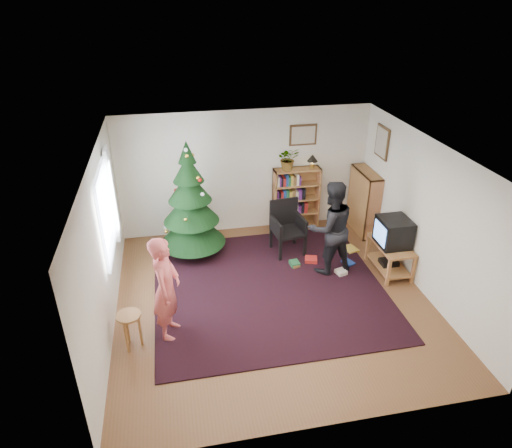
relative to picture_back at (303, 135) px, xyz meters
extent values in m
plane|color=brown|center=(-1.15, -2.48, -1.95)|extent=(5.00, 5.00, 0.00)
plane|color=white|center=(-1.15, -2.48, 0.55)|extent=(5.00, 5.00, 0.00)
cube|color=silver|center=(-1.15, 0.02, -0.70)|extent=(5.00, 0.02, 2.50)
cube|color=silver|center=(-1.15, -4.97, -0.70)|extent=(5.00, 0.02, 2.50)
cube|color=silver|center=(-3.65, -2.48, -0.70)|extent=(0.02, 5.00, 2.50)
cube|color=silver|center=(1.35, -2.48, -0.70)|extent=(0.02, 5.00, 2.50)
cube|color=black|center=(-1.15, -2.17, -1.94)|extent=(3.80, 3.60, 0.02)
cube|color=silver|center=(-3.62, -1.88, -0.45)|extent=(0.04, 1.20, 1.40)
cube|color=white|center=(-3.58, -1.18, -0.45)|extent=(0.06, 0.35, 1.60)
cube|color=#4C3319|center=(0.00, 0.00, 0.00)|extent=(0.55, 0.03, 0.42)
cube|color=beige|center=(0.00, 0.00, 0.00)|extent=(0.47, 0.01, 0.34)
cube|color=#4C3319|center=(1.33, -0.73, 0.00)|extent=(0.03, 0.50, 0.60)
cube|color=beige|center=(1.33, -0.73, 0.00)|extent=(0.01, 0.42, 0.52)
cylinder|color=#3F2816|center=(-2.31, -0.78, -1.83)|extent=(0.12, 0.12, 0.24)
cone|color=black|center=(-2.31, -0.78, -1.37)|extent=(1.22, 1.22, 0.69)
cone|color=black|center=(-2.31, -0.78, -0.95)|extent=(1.03, 1.03, 0.61)
cone|color=black|center=(-2.31, -0.78, -0.57)|extent=(0.79, 0.79, 0.54)
cone|color=black|center=(-2.31, -0.78, -0.23)|extent=(0.55, 0.55, 0.47)
cone|color=black|center=(-2.31, -0.78, 0.07)|extent=(0.32, 0.32, 0.39)
cube|color=#A16139|center=(-0.12, -0.14, -1.30)|extent=(0.95, 0.30, 1.30)
cube|color=#A16139|center=(-0.12, -0.14, -0.66)|extent=(0.95, 0.30, 0.03)
cube|color=#A16139|center=(1.19, -0.54, -1.30)|extent=(0.30, 0.95, 1.30)
cube|color=#A16139|center=(1.19, -0.54, -0.66)|extent=(0.30, 0.95, 0.03)
cube|color=#A16139|center=(1.07, -2.08, -1.42)|extent=(0.51, 0.92, 0.04)
cube|color=#A16139|center=(0.84, -2.51, -1.69)|extent=(0.05, 0.05, 0.51)
cube|color=#A16139|center=(1.30, -2.51, -1.69)|extent=(0.05, 0.05, 0.51)
cube|color=#A16139|center=(0.84, -1.65, -1.69)|extent=(0.05, 0.05, 0.51)
cube|color=#A16139|center=(1.30, -1.65, -1.69)|extent=(0.05, 0.05, 0.51)
cube|color=#A16139|center=(1.07, -2.08, -1.83)|extent=(0.47, 0.88, 0.03)
cube|color=black|center=(1.07, -2.08, -1.77)|extent=(0.30, 0.25, 0.08)
cube|color=black|center=(1.07, -2.08, -1.16)|extent=(0.50, 0.56, 0.48)
cube|color=#5C98FA|center=(0.81, -2.08, -1.16)|extent=(0.01, 0.43, 0.35)
cube|color=black|center=(-0.54, -1.12, -1.50)|extent=(0.62, 0.62, 0.05)
cube|color=black|center=(-0.54, -0.87, -1.21)|extent=(0.56, 0.12, 0.56)
cube|color=black|center=(-0.79, -1.37, -1.72)|extent=(0.06, 0.06, 0.45)
cube|color=black|center=(-0.30, -1.37, -1.72)|extent=(0.06, 0.06, 0.45)
cube|color=black|center=(-0.79, -0.87, -1.72)|extent=(0.06, 0.06, 0.45)
cube|color=black|center=(-0.30, -0.87, -1.72)|extent=(0.06, 0.06, 0.45)
cylinder|color=#A16139|center=(-3.35, -3.18, -1.40)|extent=(0.34, 0.34, 0.04)
cylinder|color=#A16139|center=(-3.23, -3.18, -1.69)|extent=(0.04, 0.04, 0.53)
cylinder|color=#A16139|center=(-3.41, -3.07, -1.69)|extent=(0.04, 0.04, 0.53)
cylinder|color=#A16139|center=(-3.41, -3.29, -1.69)|extent=(0.04, 0.04, 0.53)
imported|color=#D55655|center=(-2.81, -3.00, -1.15)|extent=(0.52, 0.66, 1.61)
imported|color=black|center=(0.00, -1.85, -1.09)|extent=(0.91, 0.75, 1.72)
imported|color=gray|center=(-0.32, -0.14, -0.42)|extent=(0.42, 0.37, 0.46)
cylinder|color=#A57F33|center=(0.18, -0.14, -0.61)|extent=(0.09, 0.09, 0.09)
sphere|color=#FFD88C|center=(0.18, -0.14, -0.51)|extent=(0.09, 0.09, 0.09)
cone|color=black|center=(0.18, -0.14, -0.44)|extent=(0.21, 0.21, 0.14)
cube|color=#A51E19|center=(-0.20, -1.54, -1.91)|extent=(0.20, 0.20, 0.08)
cube|color=navy|center=(0.45, -1.74, -1.91)|extent=(0.20, 0.20, 0.08)
cube|color=#1E592D|center=(-0.54, -1.62, -1.91)|extent=(0.20, 0.20, 0.08)
cube|color=gold|center=(0.67, -1.28, -1.91)|extent=(0.20, 0.20, 0.08)
cube|color=brown|center=(-0.54, -1.67, -1.91)|extent=(0.20, 0.20, 0.08)
cube|color=beige|center=(0.20, -2.04, -1.91)|extent=(0.20, 0.20, 0.08)
camera|label=1|loc=(-2.58, -8.35, 2.65)|focal=32.00mm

